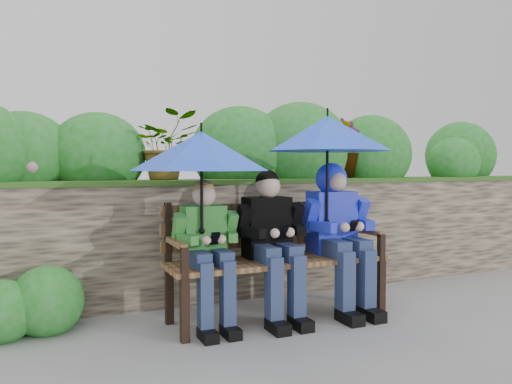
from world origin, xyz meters
name	(u,v)px	position (x,y,z in m)	size (l,w,h in m)	color
ground	(261,319)	(0.00, 0.00, 0.00)	(60.00, 60.00, 0.00)	slate
garden_backdrop	(190,213)	(-0.10, 1.58, 0.66)	(8.00, 2.86, 1.86)	#3C342E
park_bench	(274,251)	(0.12, 0.04, 0.50)	(1.67, 0.49, 0.88)	black
boy_left	(207,245)	(-0.43, -0.03, 0.59)	(0.45, 0.53, 1.05)	#218324
boy_middle	(272,237)	(0.07, -0.03, 0.62)	(0.51, 0.59, 1.12)	black
boy_right	(338,224)	(0.65, -0.03, 0.69)	(0.54, 0.66, 1.17)	#1E27C9
umbrella_left	(201,151)	(-0.47, -0.04, 1.25)	(0.99, 0.99, 0.77)	blue
umbrella_right	(327,134)	(0.53, -0.05, 1.40)	(0.97, 0.97, 0.90)	blue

